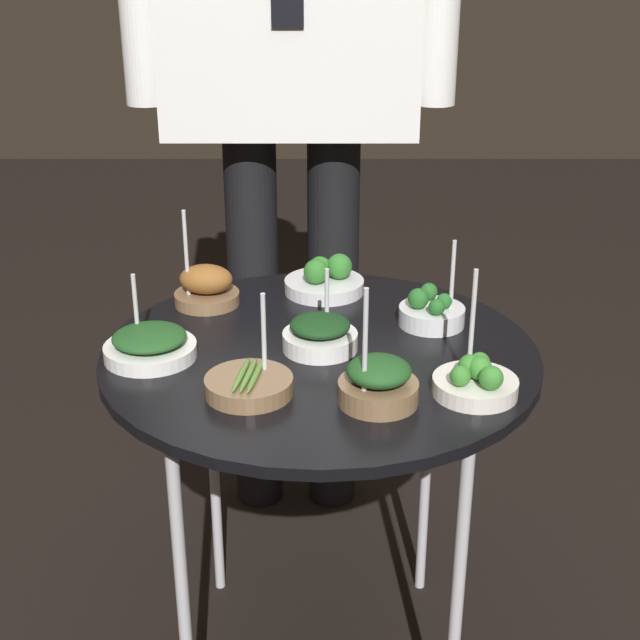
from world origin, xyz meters
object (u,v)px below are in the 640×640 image
at_px(bowl_roast_near_rim, 206,287).
at_px(bowl_broccoli_far_rim, 476,380).
at_px(bowl_broccoli_mid_right, 431,312).
at_px(waiter_figure, 290,2).
at_px(bowl_spinach_mid_left, 150,345).
at_px(bowl_broccoli_back_left, 325,280).
at_px(bowl_asparagus_back_right, 249,384).
at_px(bowl_spinach_front_left, 321,335).
at_px(bowl_spinach_front_right, 378,383).
at_px(serving_cart, 320,373).

relative_size(bowl_roast_near_rim, bowl_broccoli_far_rim, 0.98).
height_order(bowl_broccoli_mid_right, bowl_broccoli_far_rim, bowl_broccoli_far_rim).
relative_size(bowl_broccoli_far_rim, waiter_figure, 0.10).
bearing_deg(bowl_spinach_mid_left, bowl_broccoli_back_left, 45.34).
relative_size(bowl_asparagus_back_right, bowl_broccoli_back_left, 0.99).
bearing_deg(bowl_spinach_front_left, bowl_asparagus_back_right, -125.18).
distance_m(bowl_spinach_front_right, bowl_roast_near_rim, 0.46).
xyz_separation_m(bowl_asparagus_back_right, bowl_broccoli_mid_right, (0.29, 0.24, 0.01)).
distance_m(bowl_broccoli_mid_right, bowl_broccoli_far_rim, 0.25).
xyz_separation_m(bowl_broccoli_mid_right, bowl_broccoli_far_rim, (0.03, -0.25, -0.00)).
bearing_deg(bowl_broccoli_back_left, bowl_broccoli_far_rim, -61.77).
relative_size(bowl_broccoli_mid_right, bowl_broccoli_far_rim, 0.84).
height_order(bowl_broccoli_far_rim, bowl_spinach_mid_left, bowl_broccoli_far_rim).
xyz_separation_m(bowl_broccoli_far_rim, bowl_broccoli_back_left, (-0.21, 0.39, 0.00)).
height_order(bowl_roast_near_rim, bowl_broccoli_far_rim, bowl_broccoli_far_rim).
xyz_separation_m(serving_cart, bowl_broccoli_mid_right, (0.19, 0.10, 0.07)).
xyz_separation_m(bowl_spinach_front_left, bowl_broccoli_back_left, (0.01, 0.25, -0.00)).
xyz_separation_m(bowl_spinach_front_left, bowl_broccoli_far_rim, (0.22, -0.15, -0.00)).
distance_m(bowl_roast_near_rim, bowl_spinach_mid_left, 0.23).
bearing_deg(serving_cart, bowl_asparagus_back_right, -124.33).
height_order(bowl_asparagus_back_right, bowl_broccoli_mid_right, bowl_broccoli_mid_right).
distance_m(bowl_asparagus_back_right, waiter_figure, 0.82).
height_order(bowl_roast_near_rim, bowl_broccoli_back_left, bowl_roast_near_rim).
height_order(bowl_asparagus_back_right, bowl_broccoli_far_rim, bowl_broccoli_far_rim).
distance_m(bowl_broccoli_mid_right, bowl_roast_near_rim, 0.40).
xyz_separation_m(bowl_spinach_mid_left, bowl_broccoli_back_left, (0.27, 0.27, 0.00)).
bearing_deg(bowl_spinach_mid_left, bowl_spinach_front_left, 6.00).
xyz_separation_m(bowl_asparagus_back_right, bowl_broccoli_back_left, (0.11, 0.39, 0.01)).
xyz_separation_m(bowl_spinach_front_right, bowl_roast_near_rim, (-0.28, 0.36, 0.00)).
height_order(bowl_asparagus_back_right, waiter_figure, waiter_figure).
xyz_separation_m(serving_cart, bowl_spinach_front_right, (0.08, -0.17, 0.07)).
bearing_deg(bowl_spinach_mid_left, bowl_broccoli_far_rim, -13.97).
bearing_deg(bowl_spinach_mid_left, bowl_spinach_front_right, -22.70).
relative_size(bowl_broccoli_mid_right, bowl_spinach_mid_left, 1.04).
xyz_separation_m(bowl_broccoli_mid_right, bowl_spinach_mid_left, (-0.45, -0.13, -0.00)).
relative_size(serving_cart, waiter_figure, 0.39).
xyz_separation_m(bowl_spinach_front_right, bowl_broccoli_mid_right, (0.10, 0.27, -0.01)).
bearing_deg(bowl_spinach_front_left, bowl_broccoli_mid_right, 28.30).
relative_size(bowl_spinach_front_left, bowl_broccoli_back_left, 0.86).
relative_size(bowl_asparagus_back_right, bowl_spinach_mid_left, 1.00).
height_order(bowl_asparagus_back_right, bowl_broccoli_back_left, bowl_asparagus_back_right).
xyz_separation_m(bowl_asparagus_back_right, bowl_roast_near_rim, (-0.10, 0.33, 0.02)).
bearing_deg(bowl_spinach_front_left, bowl_broccoli_far_rim, -34.02).
distance_m(bowl_broccoli_far_rim, bowl_broccoli_back_left, 0.45).
bearing_deg(bowl_spinach_mid_left, bowl_broccoli_mid_right, 15.83).
height_order(bowl_broccoli_far_rim, waiter_figure, waiter_figure).
xyz_separation_m(bowl_spinach_front_right, bowl_asparagus_back_right, (-0.18, 0.03, -0.02)).
distance_m(bowl_spinach_front_left, waiter_figure, 0.71).
bearing_deg(waiter_figure, bowl_asparagus_back_right, -93.56).
distance_m(bowl_spinach_front_left, bowl_broccoli_back_left, 0.25).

